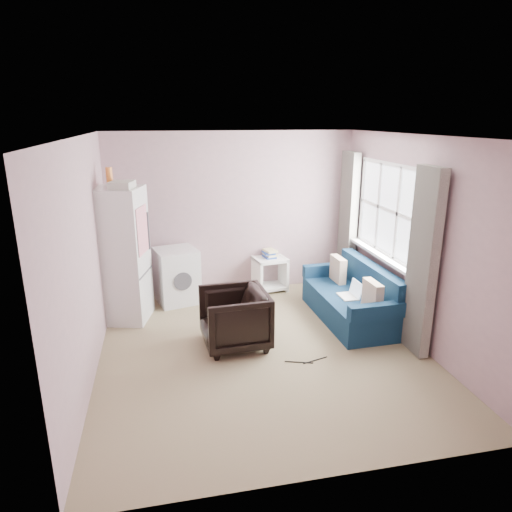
{
  "coord_description": "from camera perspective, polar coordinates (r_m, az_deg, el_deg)",
  "views": [
    {
      "loc": [
        -1.09,
        -4.82,
        2.69
      ],
      "look_at": [
        0.05,
        0.6,
        1.0
      ],
      "focal_mm": 32.0,
      "sensor_mm": 36.0,
      "label": 1
    }
  ],
  "objects": [
    {
      "name": "room",
      "position": [
        5.15,
        1.03,
        0.79
      ],
      "size": [
        3.84,
        4.24,
        2.54
      ],
      "color": "#91805F",
      "rests_on": "ground"
    },
    {
      "name": "armchair",
      "position": [
        5.55,
        -2.72,
        -7.47
      ],
      "size": [
        0.76,
        0.8,
        0.79
      ],
      "primitive_type": "imported",
      "rotation": [
        0.0,
        0.0,
        -1.51
      ],
      "color": "black",
      "rests_on": "ground"
    },
    {
      "name": "fridge",
      "position": [
        6.36,
        -16.47,
        0.18
      ],
      "size": [
        0.77,
        0.76,
        2.08
      ],
      "rotation": [
        0.0,
        0.0,
        -0.25
      ],
      "color": "silver",
      "rests_on": "ground"
    },
    {
      "name": "washing_machine",
      "position": [
        6.94,
        -9.87,
        -2.3
      ],
      "size": [
        0.71,
        0.71,
        0.82
      ],
      "rotation": [
        0.0,
        0.0,
        0.25
      ],
      "color": "silver",
      "rests_on": "ground"
    },
    {
      "name": "side_table",
      "position": [
        7.36,
        1.66,
        -1.85
      ],
      "size": [
        0.56,
        0.56,
        0.67
      ],
      "rotation": [
        0.0,
        0.0,
        0.15
      ],
      "color": "white",
      "rests_on": "ground"
    },
    {
      "name": "sofa",
      "position": [
        6.45,
        12.05,
        -5.36
      ],
      "size": [
        0.84,
        1.75,
        0.77
      ],
      "rotation": [
        0.0,
        0.0,
        0.03
      ],
      "color": "#11304E",
      "rests_on": "ground"
    },
    {
      "name": "window_dressing",
      "position": [
        6.42,
        15.17,
        2.09
      ],
      "size": [
        0.17,
        2.62,
        2.18
      ],
      "color": "white",
      "rests_on": "ground"
    },
    {
      "name": "floor_cables",
      "position": [
        5.4,
        6.4,
        -12.93
      ],
      "size": [
        0.51,
        0.12,
        0.01
      ],
      "rotation": [
        0.0,
        0.0,
        0.02
      ],
      "color": "black",
      "rests_on": "ground"
    }
  ]
}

